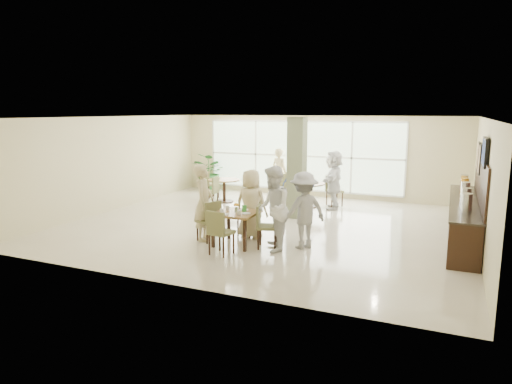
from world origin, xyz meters
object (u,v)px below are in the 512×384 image
at_px(round_table_right, 308,189).
at_px(adult_standing, 279,173).
at_px(main_table, 236,216).
at_px(adult_b, 334,180).
at_px(teen_right, 273,209).
at_px(buffet_counter, 464,217).
at_px(adult_a, 298,186).
at_px(potted_plant, 210,172).
at_px(teen_standing, 304,210).
at_px(round_table_left, 224,185).
at_px(teen_far, 251,204).
at_px(teen_left, 204,202).

distance_m(round_table_right, adult_standing, 1.78).
height_order(main_table, round_table_right, same).
bearing_deg(round_table_right, main_table, -93.11).
bearing_deg(adult_b, teen_right, -11.32).
bearing_deg(teen_right, buffet_counter, 99.73).
bearing_deg(adult_a, adult_b, 28.54).
height_order(teen_right, adult_a, teen_right).
bearing_deg(buffet_counter, adult_b, 148.44).
distance_m(main_table, potted_plant, 7.16).
relative_size(potted_plant, adult_a, 0.89).
bearing_deg(potted_plant, adult_b, -14.94).
relative_size(teen_right, teen_standing, 1.09).
relative_size(round_table_right, adult_standing, 0.63).
xyz_separation_m(round_table_left, potted_plant, (-1.46, 1.71, 0.15)).
xyz_separation_m(adult_b, adult_standing, (-2.16, 1.07, -0.04)).
xyz_separation_m(round_table_left, teen_right, (3.39, -4.33, 0.36)).
bearing_deg(teen_far, round_table_right, -89.98).
height_order(round_table_left, buffet_counter, buffet_counter).
xyz_separation_m(main_table, adult_a, (0.22, 3.74, 0.15)).
bearing_deg(buffet_counter, main_table, -152.73).
bearing_deg(round_table_left, potted_plant, 130.47).
bearing_deg(buffet_counter, teen_standing, -147.78).
distance_m(main_table, adult_b, 4.76).
distance_m(potted_plant, adult_b, 5.19).
xyz_separation_m(teen_right, teen_standing, (0.55, 0.44, -0.08)).
distance_m(round_table_right, teen_right, 4.72).
height_order(teen_standing, adult_standing, adult_standing).
distance_m(main_table, buffet_counter, 5.26).
xyz_separation_m(round_table_right, teen_far, (-0.18, -3.93, 0.25)).
relative_size(round_table_right, adult_a, 0.68).
height_order(teen_far, teen_standing, teen_standing).
bearing_deg(round_table_left, main_table, -59.62).
height_order(buffet_counter, adult_b, buffet_counter).
relative_size(teen_left, adult_a, 1.11).
bearing_deg(adult_standing, teen_standing, 137.57).
height_order(main_table, round_table_left, same).
bearing_deg(buffet_counter, teen_right, -146.71).
xyz_separation_m(teen_left, teen_standing, (2.31, 0.30, -0.05)).
bearing_deg(potted_plant, main_table, -56.46).
distance_m(round_table_right, teen_standing, 4.40).
relative_size(potted_plant, teen_right, 0.77).
relative_size(buffet_counter, teen_far, 2.88).
bearing_deg(teen_right, round_table_right, 164.31).
xyz_separation_m(round_table_left, round_table_right, (2.74, 0.34, 0.01)).
height_order(main_table, teen_right, teen_right).
bearing_deg(teen_left, main_table, -109.47).
xyz_separation_m(potted_plant, teen_left, (3.09, -5.89, 0.18)).
height_order(potted_plant, adult_a, adult_a).
distance_m(teen_standing, adult_a, 3.58).
bearing_deg(main_table, adult_a, 86.57).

